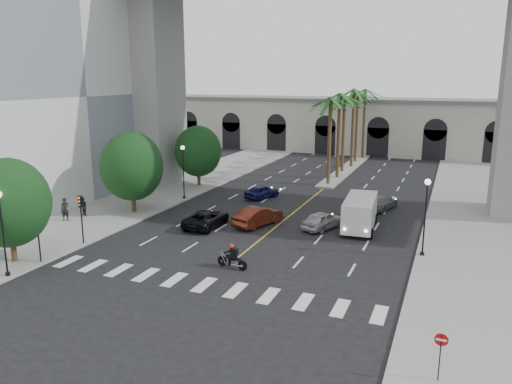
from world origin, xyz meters
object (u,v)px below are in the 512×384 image
at_px(traffic_signal_near, 37,227).
at_px(pedestrian_b, 83,207).
at_px(car_c, 206,218).
at_px(car_e, 262,192).
at_px(lamp_post_left_far, 183,168).
at_px(cargo_van, 360,212).
at_px(lamp_post_left_near, 2,227).
at_px(car_a, 323,220).
at_px(lamp_post_right, 426,211).
at_px(car_b, 258,216).
at_px(traffic_signal_far, 81,211).
at_px(pedestrian_a, 65,209).
at_px(car_d, 380,202).
at_px(do_not_enter_sign, 441,347).
at_px(motorcycle_rider, 233,257).

relative_size(traffic_signal_near, pedestrian_b, 2.22).
bearing_deg(car_c, car_e, -93.74).
distance_m(lamp_post_left_far, cargo_van, 18.12).
distance_m(lamp_post_left_far, traffic_signal_near, 18.51).
relative_size(lamp_post_left_near, car_e, 1.36).
height_order(car_c, car_e, car_c).
relative_size(lamp_post_left_near, car_a, 1.30).
relative_size(lamp_post_right, pedestrian_b, 3.25).
bearing_deg(pedestrian_b, car_b, 36.65).
xyz_separation_m(traffic_signal_near, car_b, (9.80, 13.21, -1.73)).
xyz_separation_m(lamp_post_left_near, car_a, (14.98, 16.78, -2.52)).
bearing_deg(lamp_post_right, pedestrian_b, -178.48).
xyz_separation_m(traffic_signal_far, pedestrian_a, (-5.30, 4.05, -1.39)).
distance_m(lamp_post_right, traffic_signal_near, 25.02).
relative_size(car_a, car_d, 0.89).
xyz_separation_m(cargo_van, do_not_enter_sign, (6.68, -19.24, 0.15)).
height_order(lamp_post_left_near, traffic_signal_near, lamp_post_left_near).
height_order(traffic_signal_near, cargo_van, traffic_signal_near).
relative_size(traffic_signal_far, pedestrian_a, 1.89).
relative_size(car_a, pedestrian_a, 2.13).
bearing_deg(lamp_post_right, motorcycle_rider, -149.15).
height_order(lamp_post_left_near, cargo_van, lamp_post_left_near).
xyz_separation_m(lamp_post_left_far, car_b, (9.90, -5.29, -2.44)).
relative_size(traffic_signal_near, traffic_signal_far, 1.00).
bearing_deg(car_e, car_d, -159.75).
bearing_deg(car_a, do_not_enter_sign, 138.35).
bearing_deg(car_a, car_c, 39.70).
xyz_separation_m(car_c, pedestrian_a, (-11.39, -3.28, 0.43)).
relative_size(lamp_post_left_near, pedestrian_a, 2.77).
bearing_deg(do_not_enter_sign, car_c, 142.13).
bearing_deg(car_e, lamp_post_left_near, 94.75).
relative_size(car_c, car_d, 1.06).
relative_size(car_d, pedestrian_b, 2.83).
bearing_deg(car_d, traffic_signal_near, 64.97).
height_order(car_b, cargo_van, cargo_van).
distance_m(car_a, car_e, 11.23).
relative_size(lamp_post_left_near, motorcycle_rider, 2.44).
distance_m(car_a, cargo_van, 2.97).
relative_size(traffic_signal_near, car_e, 0.93).
distance_m(traffic_signal_far, pedestrian_a, 6.82).
height_order(traffic_signal_far, motorcycle_rider, traffic_signal_far).
bearing_deg(traffic_signal_far, car_d, 44.58).
bearing_deg(pedestrian_a, traffic_signal_near, -78.95).
height_order(lamp_post_left_far, car_c, lamp_post_left_far).
bearing_deg(pedestrian_a, cargo_van, -5.03).
bearing_deg(car_d, car_c, 55.88).
relative_size(traffic_signal_far, car_c, 0.74).
bearing_deg(pedestrian_b, traffic_signal_near, -39.63).
height_order(lamp_post_left_near, car_b, lamp_post_left_near).
distance_m(lamp_post_right, car_c, 16.83).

